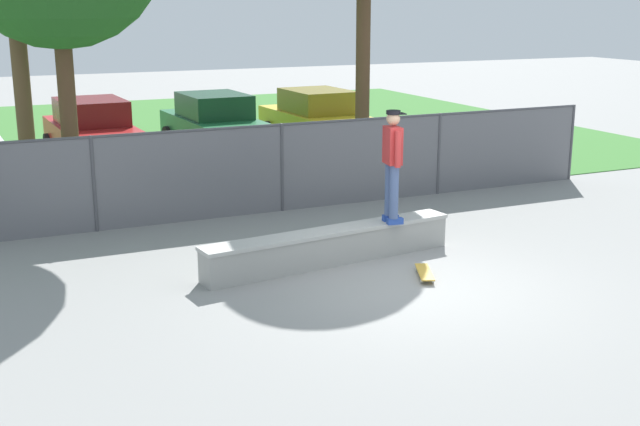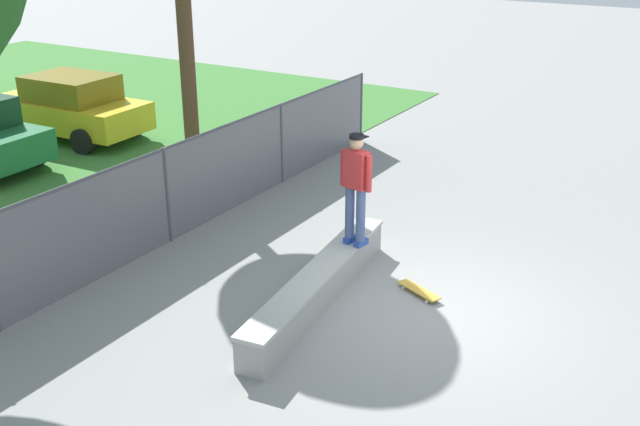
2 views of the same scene
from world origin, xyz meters
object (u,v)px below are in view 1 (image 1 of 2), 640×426
skateboard (425,272)px  car_yellow (316,118)px  skateboarder (392,161)px  car_red (92,131)px  concrete_ledge (330,246)px  car_green (213,123)px

skateboard → car_yellow: (3.26, 11.28, 0.77)m
skateboarder → skateboard: bearing=-93.4°
skateboard → car_red: size_ratio=0.19×
concrete_ledge → skateboarder: 1.70m
car_red → car_green: bearing=-0.6°
car_green → car_yellow: same height
concrete_ledge → car_yellow: 10.95m
skateboard → car_yellow: size_ratio=0.19×
skateboard → concrete_ledge: bearing=129.9°
skateboard → skateboarder: bearing=86.6°
car_green → concrete_ledge: bearing=-97.1°
car_yellow → car_green: bearing=175.8°
skateboarder → car_yellow: 10.61m
car_green → car_yellow: size_ratio=1.00×
skateboarder → car_green: (0.19, 10.31, -0.75)m
skateboarder → skateboard: skateboarder is taller
skateboarder → concrete_ledge: bearing=178.5°
concrete_ledge → skateboard: concrete_ledge is taller
car_green → skateboard: bearing=-91.3°
car_yellow → skateboarder: bearing=-107.5°
concrete_ledge → car_red: bearing=101.0°
car_red → car_green: 3.28m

